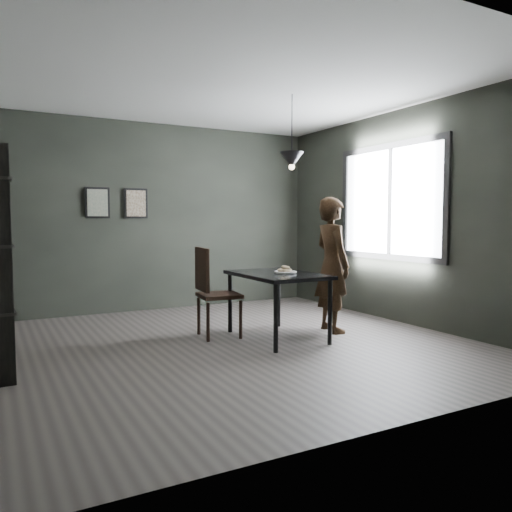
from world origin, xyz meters
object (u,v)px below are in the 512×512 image
wood_chair (211,286)px  pendant_lamp (292,160)px  white_plate (285,273)px  cafe_table (277,280)px  woman (332,265)px

wood_chair → pendant_lamp: (0.89, -0.30, 1.46)m
pendant_lamp → wood_chair: bearing=161.4°
white_plate → wood_chair: wood_chair is taller
cafe_table → white_plate: 0.12m
woman → wood_chair: size_ratio=1.57×
white_plate → wood_chair: bearing=148.0°
pendant_lamp → white_plate: bearing=-139.2°
cafe_table → wood_chair: bearing=148.0°
woman → pendant_lamp: pendant_lamp is taller
wood_chair → pendant_lamp: bearing=-12.3°
cafe_table → woman: 0.79m
cafe_table → white_plate: bearing=-32.2°
white_plate → woman: 0.70m
cafe_table → wood_chair: wood_chair is taller
cafe_table → pendant_lamp: pendant_lamp is taller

